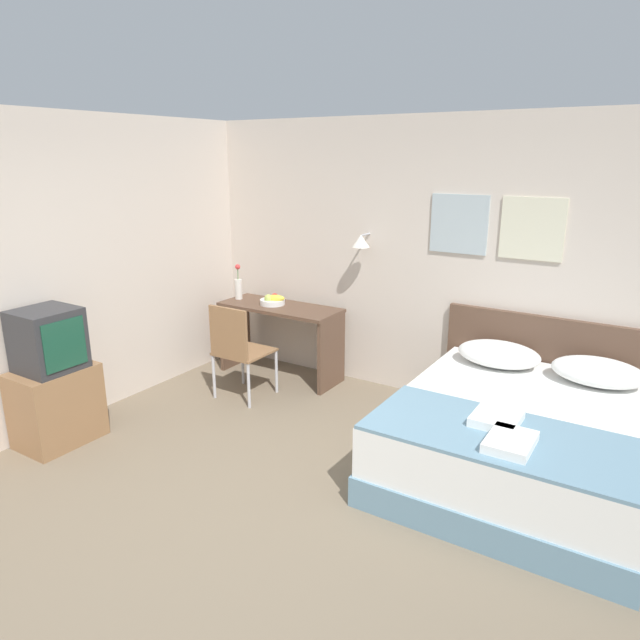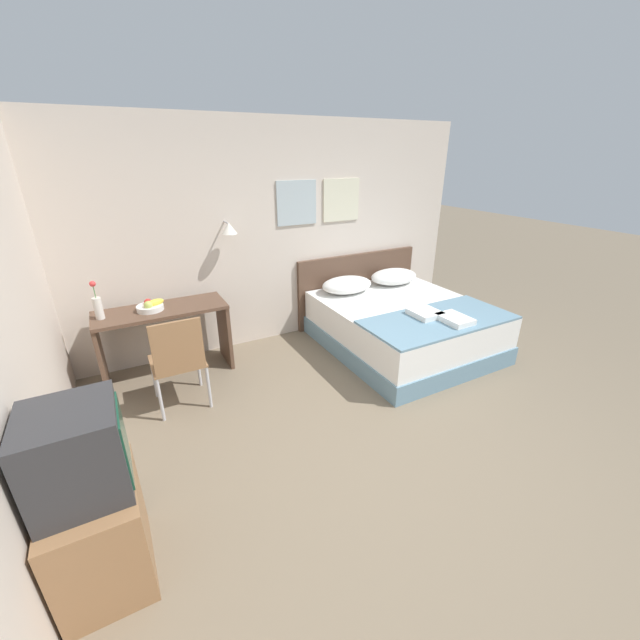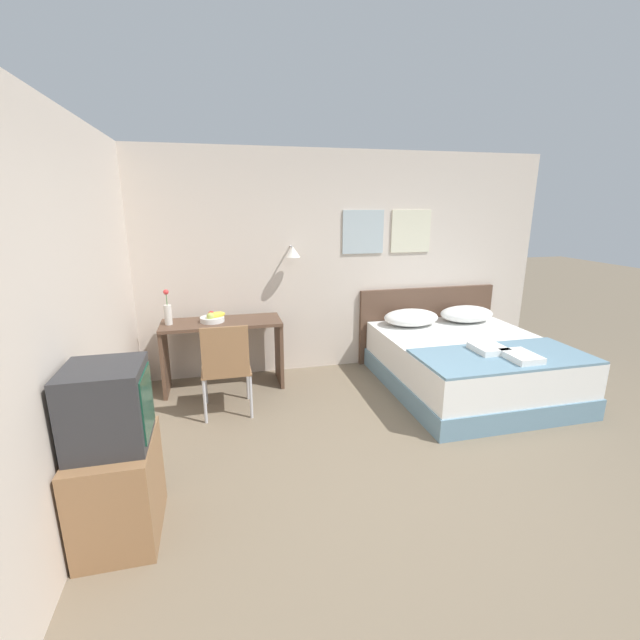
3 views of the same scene
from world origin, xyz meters
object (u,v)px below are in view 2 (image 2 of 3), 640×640
Objects in this scene: pillow_left at (347,285)px; folded_towel_near_foot at (425,313)px; flower_vase at (98,306)px; desk_chair at (178,357)px; folded_towel_mid_bed at (455,319)px; throw_blanket at (439,320)px; pillow_right at (394,277)px; tv_stand at (101,533)px; desk at (164,329)px; bed at (402,326)px; fruit_bowl at (151,306)px; television at (76,453)px; headboard at (357,287)px.

pillow_left reaches higher than folded_towel_near_foot.
flower_vase is (-2.83, -0.01, 0.24)m from pillow_left.
flower_vase is (-0.57, 0.72, 0.36)m from desk_chair.
folded_towel_mid_bed is 2.82m from desk_chair.
throw_blanket is 0.16m from folded_towel_near_foot.
pillow_right is at bearing 0.11° from flower_vase.
flower_vase is (-3.60, -0.01, 0.24)m from pillow_right.
folded_towel_near_foot is at bearing 17.47° from tv_stand.
pillow_left is 0.53× the size of desk.
folded_towel_near_foot is 0.32m from folded_towel_mid_bed.
folded_towel_near_foot is at bearing -100.02° from bed.
pillow_right reaches higher than throw_blanket.
throw_blanket is at bearing -90.00° from bed.
folded_towel_near_foot is (0.31, -1.14, -0.04)m from pillow_left.
folded_towel_near_foot is at bearing -111.94° from pillow_right.
folded_towel_near_foot is at bearing -19.88° from flower_vase.
bed is 2.90× the size of pillow_right.
fruit_bowl is at bearing 74.53° from tv_stand.
flower_vase reaches higher than bed.
fruit_bowl is at bearing -179.90° from pillow_right.
fruit_bowl is (-3.14, -0.01, 0.15)m from pillow_right.
fruit_bowl is at bearing 165.75° from bed.
folded_towel_mid_bed is 3.60m from flower_vase.
bed is at bearing 79.98° from folded_towel_near_foot.
pillow_left is 1.18m from folded_towel_near_foot.
fruit_bowl reaches higher than desk.
throw_blanket is 2.66× the size of tv_stand.
desk is at bearing 156.22° from folded_towel_near_foot.
desk is 0.73m from desk_chair.
throw_blanket is 4.73× the size of folded_towel_mid_bed.
desk is at bearing 154.36° from throw_blanket.
television reaches higher than tv_stand.
tv_stand is at bearing -156.36° from bed.
folded_towel_near_foot is 0.92× the size of folded_towel_mid_bed.
pillow_right is at bearing 73.36° from throw_blanket.
pillow_right is 4.32m from television.
flower_vase reaches higher than tv_stand.
headboard is at bearing 36.61° from tv_stand.
bed is 2.10× the size of desk_chair.
pillow_right reaches higher than tv_stand.
bed is 0.65m from throw_blanket.
desk reaches higher than bed.
pillow_left is at bearing 180.00° from pillow_right.
folded_towel_near_foot reaches higher than throw_blanket.
folded_towel_mid_bed is at bearing -14.23° from desk_chair.
fruit_bowl reaches higher than tv_stand.
pillow_left reaches higher than tv_stand.
fruit_bowl is (-2.84, 1.41, 0.19)m from folded_towel_mid_bed.
folded_towel_near_foot reaches higher than tv_stand.
desk_chair is 0.78m from fruit_bowl.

